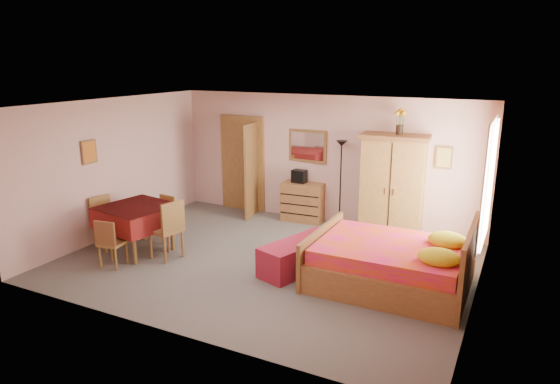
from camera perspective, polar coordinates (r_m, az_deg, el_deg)
The scene contains 23 objects.
floor at distance 8.43m, azimuth -1.54°, elevation -7.97°, with size 6.50×6.50×0.00m, color slate.
ceiling at distance 7.80m, azimuth -1.67°, elevation 9.92°, with size 6.50×6.50×0.00m, color brown.
wall_back at distance 10.23m, azimuth 5.04°, elevation 3.72°, with size 6.50×0.10×2.60m, color beige.
wall_front at distance 6.02m, azimuth -12.94°, elevation -4.66°, with size 6.50×0.10×2.60m, color beige.
wall_left at distance 9.94m, azimuth -18.38°, elevation 2.67°, with size 0.10×5.00×2.60m, color beige.
wall_right at distance 7.13m, azimuth 22.10°, elevation -2.32°, with size 0.10×5.00×2.60m, color beige.
doorway at distance 11.09m, azimuth -4.22°, elevation 3.16°, with size 1.06×0.12×2.15m, color #9E6B35.
window at distance 8.26m, azimuth 22.68°, elevation 0.96°, with size 0.08×1.40×1.95m, color white.
picture_left at distance 9.44m, azimuth -20.99°, elevation 4.30°, with size 0.04×0.32×0.42m, color orange.
picture_back at distance 9.56m, azimuth 18.23°, elevation 3.76°, with size 0.30×0.04×0.40m, color #D8BF59.
chest_of_drawers at distance 10.39m, azimuth 2.62°, elevation -1.15°, with size 0.86×0.43×0.81m, color #905C31.
wall_mirror at distance 10.32m, azimuth 3.17°, elevation 5.26°, with size 0.86×0.05×0.68m, color white.
stereo at distance 10.30m, azimuth 2.23°, elevation 1.81°, with size 0.29×0.21×0.27m, color black.
floor_lamp at distance 9.98m, azimuth 6.91°, elevation 0.88°, with size 0.22×0.22×1.75m, color black.
wardrobe at distance 9.58m, azimuth 12.72°, elevation 0.64°, with size 1.24×0.64×1.95m, color #AD7D3A.
sunflower_vase at distance 9.40m, azimuth 13.56°, elevation 7.85°, with size 0.19×0.19×0.47m, color yellow.
bed at distance 7.60m, azimuth 12.50°, elevation -6.66°, with size 2.29×1.80×1.06m, color #E91669.
bench at distance 8.06m, azimuth 2.30°, elevation -7.21°, with size 0.54×1.45×0.48m, color maroon.
dining_table at distance 9.07m, azimuth -15.89°, elevation -4.07°, with size 1.13×1.13×0.83m, color maroon.
chair_south at distance 8.56m, azimuth -18.59°, elevation -5.49°, with size 0.37×0.37×0.82m, color olive.
chair_north at distance 9.54m, azimuth -13.36°, elevation -2.98°, with size 0.37×0.37×0.83m, color #AF803B.
chair_west at distance 9.54m, azimuth -19.21°, elevation -3.20°, with size 0.40×0.40×0.89m, color #905F30.
chair_east at distance 8.64m, azimuth -12.93°, elevation -4.16°, with size 0.46×0.46×1.02m, color olive.
Camera 1 is at (3.68, -6.84, 3.28)m, focal length 32.00 mm.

